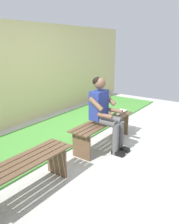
% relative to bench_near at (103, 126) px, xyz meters
% --- Properties ---
extents(ground_plane, '(10.00, 7.00, 0.04)m').
position_rel_bench_near_xyz_m(ground_plane, '(0.94, 1.00, -0.37)').
color(ground_plane, '#B2B2AD').
extents(grass_strip, '(9.00, 1.51, 0.03)m').
position_rel_bench_near_xyz_m(grass_strip, '(0.94, -1.10, -0.34)').
color(grass_strip, '#478C38').
rests_on(grass_strip, ground).
extents(brick_wall, '(9.50, 0.24, 2.29)m').
position_rel_bench_near_xyz_m(brick_wall, '(0.50, -2.28, 0.79)').
color(brick_wall, '#D1C684').
rests_on(brick_wall, ground).
extents(bench_near, '(1.59, 0.40, 0.47)m').
position_rel_bench_near_xyz_m(bench_near, '(0.00, 0.00, 0.00)').
color(bench_near, brown).
rests_on(bench_near, ground).
extents(bench_far, '(1.49, 0.40, 0.47)m').
position_rel_bench_near_xyz_m(bench_far, '(1.88, 0.00, -0.00)').
color(bench_far, brown).
rests_on(bench_far, ground).
extents(person_seated, '(0.50, 0.69, 1.28)m').
position_rel_bench_near_xyz_m(person_seated, '(0.13, 0.10, 0.35)').
color(person_seated, navy).
rests_on(person_seated, ground).
extents(apple, '(0.07, 0.07, 0.07)m').
position_rel_bench_near_xyz_m(apple, '(-0.39, 0.02, 0.16)').
color(apple, '#72B738').
rests_on(apple, bench_near).
extents(book_open, '(0.41, 0.16, 0.02)m').
position_rel_bench_near_xyz_m(book_open, '(-0.57, 0.01, 0.13)').
color(book_open, white).
rests_on(book_open, bench_near).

